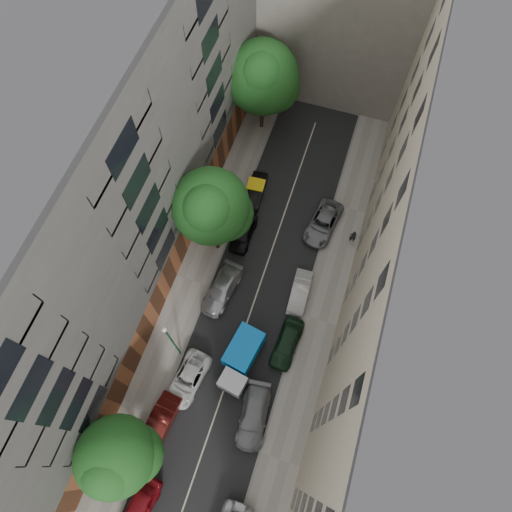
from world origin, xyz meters
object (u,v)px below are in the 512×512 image
at_px(car_right_3, 300,292).
at_px(pedestrian, 353,236).
at_px(tree_far, 263,80).
at_px(car_right_4, 323,223).
at_px(lamp_post, 171,340).
at_px(car_left_0, 138,510).
at_px(car_left_4, 243,233).
at_px(tree_mid, 212,209).
at_px(tarp_truck, 241,359).
at_px(car_left_5, 256,191).
at_px(car_right_2, 287,343).
at_px(car_right_1, 254,416).
at_px(tree_near, 117,459).
at_px(car_left_3, 222,290).
at_px(car_left_2, 188,379).
at_px(car_left_1, 159,423).

bearing_deg(car_right_3, pedestrian, 61.75).
relative_size(car_right_3, tree_far, 0.42).
xyz_separation_m(car_right_4, lamp_post, (-7.80, -14.54, 3.79)).
bearing_deg(car_left_0, car_left_4, 95.20).
bearing_deg(car_right_3, tree_mid, 163.23).
height_order(tarp_truck, car_left_0, tarp_truck).
distance_m(car_left_5, tree_mid, 8.90).
relative_size(tree_far, lamp_post, 1.34).
height_order(car_left_5, car_right_4, car_right_4).
height_order(tarp_truck, car_right_2, tarp_truck).
height_order(tree_far, lamp_post, tree_far).
distance_m(car_right_1, tree_mid, 15.60).
relative_size(tree_near, tree_mid, 0.73).
relative_size(tree_mid, pedestrian, 6.22).
relative_size(car_right_2, lamp_post, 0.62).
distance_m(car_left_3, car_left_5, 10.09).
relative_size(car_left_3, car_right_1, 0.98).
height_order(car_left_2, lamp_post, lamp_post).
xyz_separation_m(car_right_1, lamp_post, (-7.00, 2.74, 3.76)).
bearing_deg(car_left_4, tree_far, 100.36).
bearing_deg(car_left_3, pedestrian, 49.59).
bearing_deg(tarp_truck, tree_mid, 130.36).
height_order(tree_mid, pedestrian, tree_mid).
relative_size(tarp_truck, car_right_3, 1.33).
relative_size(car_right_4, tree_mid, 0.50).
distance_m(car_right_1, car_right_2, 6.01).
bearing_deg(tree_far, car_left_1, -87.38).
relative_size(tarp_truck, lamp_post, 0.75).
relative_size(car_left_4, tree_far, 0.43).
bearing_deg(car_right_3, car_left_5, 125.39).
bearing_deg(car_right_3, car_left_3, -166.55).
relative_size(car_left_0, tree_far, 0.46).
distance_m(car_left_1, car_left_5, 21.29).
bearing_deg(car_left_2, car_right_3, 64.00).
bearing_deg(tarp_truck, tree_near, -109.30).
relative_size(car_left_1, tree_near, 0.62).
xyz_separation_m(car_left_4, lamp_post, (-1.40, -11.46, 3.78)).
xyz_separation_m(car_left_2, tree_mid, (-1.70, 11.38, 6.14)).
height_order(tarp_truck, car_left_1, tarp_truck).
bearing_deg(pedestrian, car_right_1, 71.10).
distance_m(tarp_truck, car_right_1, 4.23).
relative_size(car_left_1, car_left_2, 0.98).
distance_m(car_left_0, car_left_3, 16.80).
height_order(car_right_1, tree_mid, tree_mid).
bearing_deg(tree_far, tarp_truck, -76.34).
distance_m(tree_mid, pedestrian, 13.08).
xyz_separation_m(car_left_1, pedestrian, (10.00, 19.26, 0.21)).
xyz_separation_m(car_right_2, pedestrian, (2.80, 10.70, 0.20)).
distance_m(car_left_2, car_left_4, 13.20).
bearing_deg(car_left_1, car_right_4, 76.26).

